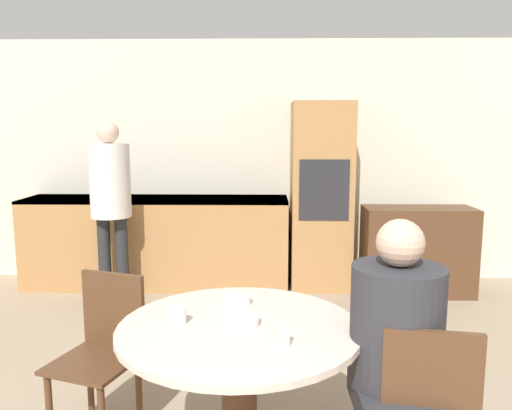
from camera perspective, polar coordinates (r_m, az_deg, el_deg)
The scene contains 13 objects.
wall_back at distance 5.51m, azimuth 0.63°, elevation 5.00°, with size 6.66×0.05×2.60m.
kitchen_counter at distance 5.40m, azimuth -11.22°, elevation -3.99°, with size 2.75×0.60×0.94m.
oven_unit at distance 5.23m, azimuth 7.41°, elevation 1.04°, with size 0.61×0.59×1.93m.
sideboard at distance 5.29m, azimuth 17.96°, elevation -5.00°, with size 1.08×0.45×0.88m.
dining_table at distance 2.44m, azimuth -1.93°, elevation -18.75°, with size 1.11×1.11×0.76m.
chair_near_right at distance 2.35m, azimuth 18.81°, elevation -21.12°, with size 0.46×0.46×0.88m.
chair_far_left at distance 2.89m, azimuth -17.01°, elevation -15.18°, with size 0.51×0.51×0.88m.
person_seated at distance 2.28m, azimuth 15.87°, elevation -15.35°, with size 0.40×0.47×1.28m.
person_standing at distance 4.88m, azimuth -16.29°, elevation 1.39°, with size 0.38×0.38×1.72m.
cup at distance 2.36m, azimuth -8.87°, elevation -12.39°, with size 0.07×0.07×0.08m.
bowl_near at distance 2.33m, azimuth -1.68°, elevation -13.05°, with size 0.16×0.16×0.04m.
bowl_centre at distance 2.59m, azimuth -2.13°, elevation -10.81°, with size 0.14×0.14×0.04m.
salt_shaker at distance 2.11m, azimuth 3.46°, elevation -14.75°, with size 0.03×0.03×0.09m.
Camera 1 is at (0.05, -0.82, 1.64)m, focal length 35.00 mm.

